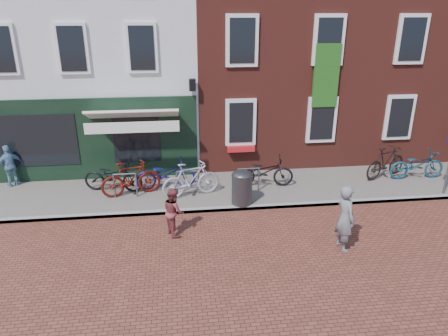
{
  "coord_description": "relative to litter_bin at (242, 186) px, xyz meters",
  "views": [
    {
      "loc": [
        -1.78,
        -11.1,
        5.78
      ],
      "look_at": [
        -0.44,
        0.11,
        1.39
      ],
      "focal_mm": 32.81,
      "sensor_mm": 36.0,
      "label": 1
    }
  ],
  "objects": [
    {
      "name": "ground",
      "position": [
        -0.14,
        -0.3,
        -0.7
      ],
      "size": [
        80.0,
        80.0,
        0.0
      ],
      "primitive_type": "plane",
      "color": "brown"
    },
    {
      "name": "sidewalk",
      "position": [
        0.86,
        1.2,
        -0.65
      ],
      "size": [
        24.0,
        3.0,
        0.1
      ],
      "primitive_type": "cube",
      "color": "slate",
      "rests_on": "ground"
    },
    {
      "name": "building_stucco",
      "position": [
        -5.14,
        6.7,
        3.8
      ],
      "size": [
        8.0,
        8.0,
        9.0
      ],
      "primitive_type": "cube",
      "color": "silver",
      "rests_on": "ground"
    },
    {
      "name": "building_brick_mid",
      "position": [
        1.86,
        6.7,
        4.3
      ],
      "size": [
        6.0,
        8.0,
        10.0
      ],
      "primitive_type": "cube",
      "color": "maroon",
      "rests_on": "ground"
    },
    {
      "name": "building_brick_right",
      "position": [
        7.86,
        6.7,
        4.3
      ],
      "size": [
        6.0,
        8.0,
        10.0
      ],
      "primitive_type": "cube",
      "color": "maroon",
      "rests_on": "ground"
    },
    {
      "name": "litter_bin",
      "position": [
        0.0,
        0.0,
        0.0
      ],
      "size": [
        0.64,
        0.64,
        1.17
      ],
      "color": "#39383B",
      "rests_on": "sidewalk"
    },
    {
      "name": "woman",
      "position": [
        2.19,
        -2.7,
        0.18
      ],
      "size": [
        0.53,
        0.71,
        1.76
      ],
      "primitive_type": "imported",
      "rotation": [
        0.0,
        0.0,
        1.76
      ],
      "color": "slate",
      "rests_on": "ground"
    },
    {
      "name": "boy",
      "position": [
        -2.1,
        -1.42,
        -0.03
      ],
      "size": [
        0.7,
        0.79,
        1.35
      ],
      "primitive_type": "imported",
      "rotation": [
        0.0,
        0.0,
        1.91
      ],
      "color": "brown",
      "rests_on": "ground"
    },
    {
      "name": "cafe_person",
      "position": [
        -7.59,
        2.3,
        0.13
      ],
      "size": [
        0.89,
        0.82,
        1.46
      ],
      "primitive_type": "imported",
      "rotation": [
        0.0,
        0.0,
        3.83
      ],
      "color": "#628DAE",
      "rests_on": "sidewalk"
    },
    {
      "name": "bicycle_0",
      "position": [
        -4.09,
        1.45,
        -0.08
      ],
      "size": [
        2.09,
        1.13,
        1.04
      ],
      "primitive_type": "imported",
      "rotation": [
        0.0,
        0.0,
        1.34
      ],
      "color": "black",
      "rests_on": "sidewalk"
    },
    {
      "name": "bicycle_1",
      "position": [
        -3.46,
        1.05,
        -0.03
      ],
      "size": [
        2.0,
        1.01,
        1.16
      ],
      "primitive_type": "imported",
      "rotation": [
        0.0,
        0.0,
        1.82
      ],
      "color": "#57100A",
      "rests_on": "sidewalk"
    },
    {
      "name": "bicycle_2",
      "position": [
        -2.36,
        1.45,
        -0.08
      ],
      "size": [
        2.03,
        0.82,
        1.04
      ],
      "primitive_type": "imported",
      "rotation": [
        0.0,
        0.0,
        1.64
      ],
      "color": "navy",
      "rests_on": "sidewalk"
    },
    {
      "name": "bicycle_3",
      "position": [
        -1.54,
        0.73,
        -0.03
      ],
      "size": [
        2.0,
        1.04,
        1.16
      ],
      "primitive_type": "imported",
      "rotation": [
        0.0,
        0.0,
        1.84
      ],
      "color": "#A6A5A8",
      "rests_on": "sidewalk"
    },
    {
      "name": "bicycle_4",
      "position": [
        0.97,
        1.28,
        -0.08
      ],
      "size": [
        2.05,
        0.92,
        1.04
      ],
      "primitive_type": "imported",
      "rotation": [
        0.0,
        0.0,
        1.45
      ],
      "color": "black",
      "rests_on": "sidewalk"
    },
    {
      "name": "bicycle_5",
      "position": [
        5.46,
        1.51,
        -0.03
      ],
      "size": [
        1.98,
        1.27,
        1.16
      ],
      "primitive_type": "imported",
      "rotation": [
        0.0,
        0.0,
        1.98
      ],
      "color": "black",
      "rests_on": "sidewalk"
    },
    {
      "name": "bicycle_6",
      "position": [
        6.51,
        1.28,
        -0.08
      ],
      "size": [
        1.99,
        0.7,
        1.04
      ],
      "primitive_type": "imported",
      "rotation": [
        0.0,
        0.0,
        1.57
      ],
      "color": "navy",
      "rests_on": "sidewalk"
    }
  ]
}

